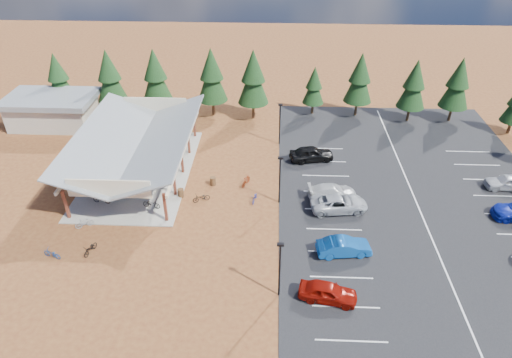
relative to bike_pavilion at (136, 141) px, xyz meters
name	(u,v)px	position (x,y,z in m)	size (l,w,h in m)	color
ground	(226,213)	(10.00, -7.00, -3.82)	(140.00, 140.00, 0.00)	brown
asphalt_lot	(415,200)	(28.50, -4.00, -3.80)	(27.00, 44.00, 0.04)	black
concrete_pad	(141,171)	(0.00, 0.00, -3.77)	(10.60, 18.60, 0.10)	gray
bike_pavilion	(136,141)	(0.00, 0.00, 0.00)	(11.65, 19.40, 4.97)	maroon
outbuilding	(53,110)	(-14.00, 11.00, -1.80)	(11.00, 7.00, 3.90)	#ADA593
lamp_post_0	(280,266)	(15.00, -17.00, -0.85)	(0.50, 0.25, 5.14)	black
lamp_post_1	(280,177)	(15.00, -5.00, -0.85)	(0.50, 0.25, 5.14)	black
lamp_post_2	(280,121)	(15.00, 7.00, -0.85)	(0.50, 0.25, 5.14)	black
trash_bin_0	(181,193)	(5.20, -4.48, -3.37)	(0.60, 0.60, 0.90)	#50351C
trash_bin_1	(213,181)	(8.15, -2.19, -3.37)	(0.60, 0.60, 0.90)	#50351C
pine_0	(58,77)	(-14.23, 14.92, 1.16)	(3.50, 3.50, 8.16)	#382314
pine_1	(109,76)	(-7.05, 14.16, 1.64)	(3.84, 3.84, 8.95)	#382314
pine_2	(155,75)	(-1.17, 14.61, 1.67)	(3.86, 3.86, 9.00)	#382314
pine_3	(212,75)	(6.14, 14.70, 1.76)	(3.93, 3.93, 9.15)	#382314
pine_4	(253,77)	(11.54, 14.02, 1.82)	(3.97, 3.97, 9.24)	#382314
pine_5	(314,85)	(19.44, 15.79, 0.19)	(2.82, 2.82, 6.58)	#382314
pine_6	(360,78)	(25.23, 15.49, 1.40)	(3.67, 3.67, 8.55)	#382314
pine_7	(414,84)	(31.86, 14.12, 1.21)	(3.54, 3.54, 8.25)	#382314
pine_8	(458,83)	(37.33, 14.33, 1.39)	(3.67, 3.67, 8.54)	#382314
bike_0	(102,199)	(-2.28, -6.00, -3.25)	(0.62, 1.79, 0.94)	black
bike_1	(116,175)	(-2.19, -1.77, -3.23)	(0.47, 1.66, 1.00)	gray
bike_2	(121,152)	(-3.05, 3.23, -3.33)	(0.53, 1.51, 0.79)	navy
bike_3	(135,143)	(-2.01, 5.30, -3.17)	(0.52, 1.84, 1.11)	maroon
bike_4	(151,204)	(2.75, -6.54, -3.26)	(0.62, 1.77, 0.93)	black
bike_5	(139,187)	(0.82, -3.84, -3.20)	(0.49, 1.75, 1.05)	gray
bike_6	(172,158)	(3.07, 2.06, -3.25)	(0.62, 1.79, 0.94)	navy
bike_7	(164,134)	(0.98, 7.60, -3.18)	(0.51, 1.81, 1.09)	maroon
bike_8	(90,249)	(-0.92, -12.99, -3.37)	(0.60, 1.72, 0.90)	black
bike_9	(84,223)	(-2.68, -9.63, -3.33)	(0.47, 1.66, 1.00)	#95999D
bike_10	(52,254)	(-3.92, -13.75, -3.39)	(0.58, 1.65, 0.87)	navy
bike_14	(255,198)	(12.61, -4.92, -3.40)	(0.56, 1.61, 0.84)	navy
bike_15	(246,181)	(11.58, -2.06, -3.31)	(0.49, 1.72, 1.03)	maroon
bike_16	(201,198)	(7.37, -5.20, -3.37)	(0.60, 1.73, 0.91)	black
car_0	(328,292)	(18.65, -17.30, -3.04)	(1.76, 4.38, 1.49)	maroon
car_1	(344,247)	(20.43, -12.20, -3.03)	(1.59, 4.57, 1.51)	#0E4692
car_2	(339,203)	(20.69, -6.02, -3.03)	(2.51, 5.45, 1.51)	#A6A8AE
car_3	(332,191)	(20.24, -3.95, -3.09)	(1.94, 4.77, 1.38)	#B8B8B8
car_4	(312,154)	(18.61, 3.22, -2.95)	(1.98, 4.92, 1.68)	black
car_8	(508,182)	(38.28, -1.55, -3.03)	(1.78, 4.43, 1.51)	#A9AAB2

